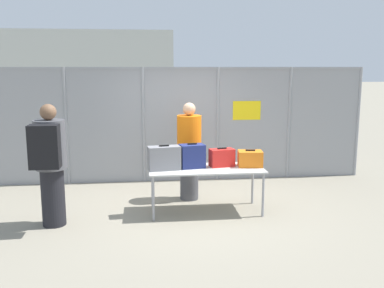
{
  "coord_description": "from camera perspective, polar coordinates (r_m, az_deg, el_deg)",
  "views": [
    {
      "loc": [
        -0.76,
        -6.98,
        2.39
      ],
      "look_at": [
        0.07,
        0.43,
        1.05
      ],
      "focal_mm": 40.0,
      "sensor_mm": 36.0,
      "label": 1
    }
  ],
  "objects": [
    {
      "name": "ground_plane",
      "position": [
        7.42,
        -0.18,
        -8.61
      ],
      "size": [
        120.0,
        120.0,
        0.0
      ],
      "primitive_type": "plane",
      "color": "gray"
    },
    {
      "name": "suitcase_red",
      "position": [
        7.18,
        4.0,
        -1.83
      ],
      "size": [
        0.44,
        0.29,
        0.32
      ],
      "color": "red",
      "rests_on": "inspection_table"
    },
    {
      "name": "suitcase_grey",
      "position": [
        6.93,
        -3.74,
        -1.89
      ],
      "size": [
        0.55,
        0.32,
        0.41
      ],
      "color": "slate",
      "rests_on": "inspection_table"
    },
    {
      "name": "utility_trailer",
      "position": [
        10.74,
        9.99,
        -0.38
      ],
      "size": [
        3.96,
        2.06,
        0.77
      ],
      "color": "silver",
      "rests_on": "ground_plane"
    },
    {
      "name": "suitcase_orange",
      "position": [
        7.24,
        7.76,
        -1.94
      ],
      "size": [
        0.43,
        0.35,
        0.29
      ],
      "color": "orange",
      "rests_on": "inspection_table"
    },
    {
      "name": "distant_hangar",
      "position": [
        41.29,
        -15.1,
        10.3
      ],
      "size": [
        17.12,
        9.71,
        5.39
      ],
      "color": "#B2B7B2",
      "rests_on": "ground_plane"
    },
    {
      "name": "suitcase_navy",
      "position": [
        7.07,
        0.02,
        -1.62
      ],
      "size": [
        0.44,
        0.33,
        0.41
      ],
      "color": "navy",
      "rests_on": "inspection_table"
    },
    {
      "name": "traveler_hooded",
      "position": [
        6.69,
        -18.41,
        -2.13
      ],
      "size": [
        0.46,
        0.71,
        1.86
      ],
      "rotation": [
        0.0,
        0.0,
        0.38
      ],
      "color": "black",
      "rests_on": "ground_plane"
    },
    {
      "name": "inspection_table",
      "position": [
        7.09,
        1.89,
        -3.65
      ],
      "size": [
        1.89,
        0.8,
        0.75
      ],
      "color": "silver",
      "rests_on": "ground_plane"
    },
    {
      "name": "fence_section",
      "position": [
        8.98,
        -1.45,
        2.89
      ],
      "size": [
        7.89,
        0.07,
        2.4
      ],
      "color": "gray",
      "rests_on": "ground_plane"
    },
    {
      "name": "security_worker_near",
      "position": [
        7.72,
        -0.37,
        -0.81
      ],
      "size": [
        0.44,
        0.44,
        1.77
      ],
      "rotation": [
        0.0,
        0.0,
        3.44
      ],
      "color": "#4C4C51",
      "rests_on": "ground_plane"
    }
  ]
}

